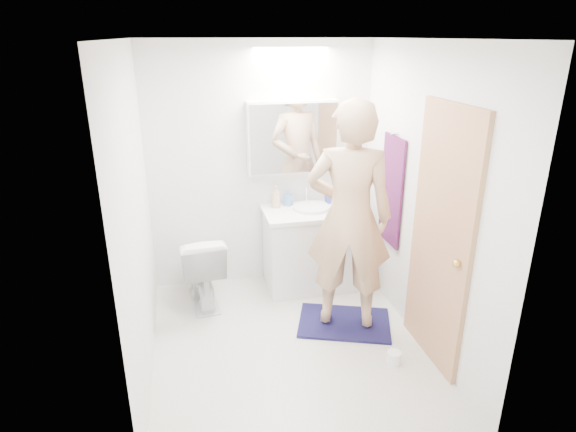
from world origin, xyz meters
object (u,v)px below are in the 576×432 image
object	(u,v)px
soap_bottle_a	(276,197)
toothbrush_cup	(328,199)
person	(349,217)
soap_bottle_b	(288,197)
vanity_cabinet	(311,250)
toilet	(201,268)
toilet_paper_roll	(394,358)
medicine_cabinet	(293,137)

from	to	relation	value
soap_bottle_a	toothbrush_cup	xyz separation A→B (m)	(0.54, 0.01, -0.07)
person	soap_bottle_b	distance (m)	1.01
vanity_cabinet	toilet	bearing A→B (deg)	-174.07
toilet	toothbrush_cup	size ratio (longest dim) A/B	8.18
vanity_cabinet	toilet_paper_roll	size ratio (longest dim) A/B	8.18
toilet	toilet_paper_roll	bearing A→B (deg)	132.97
toothbrush_cup	toilet_paper_roll	world-z (taller)	toothbrush_cup
toilet	toilet_paper_roll	xyz separation A→B (m)	(1.41, -1.27, -0.31)
medicine_cabinet	vanity_cabinet	bearing A→B (deg)	-54.47
soap_bottle_b	toothbrush_cup	distance (m)	0.42
medicine_cabinet	soap_bottle_a	world-z (taller)	medicine_cabinet
person	soap_bottle_a	size ratio (longest dim) A/B	8.97
vanity_cabinet	toothbrush_cup	size ratio (longest dim) A/B	10.20
vanity_cabinet	toothbrush_cup	distance (m)	0.54
person	toilet_paper_roll	xyz separation A→B (m)	(0.20, -0.61, -0.97)
toilet_paper_roll	toothbrush_cup	bearing A→B (deg)	93.32
soap_bottle_b	toilet	bearing A→B (deg)	-161.99
medicine_cabinet	person	bearing A→B (deg)	-75.76
person	soap_bottle_b	size ratio (longest dim) A/B	11.63
toothbrush_cup	toilet	bearing A→B (deg)	-168.23
toothbrush_cup	soap_bottle_b	bearing A→B (deg)	177.23
soap_bottle_b	soap_bottle_a	bearing A→B (deg)	-166.95
person	soap_bottle_a	xyz separation A→B (m)	(-0.43, 0.93, -0.09)
person	toothbrush_cup	size ratio (longest dim) A/B	22.05
person	soap_bottle_a	distance (m)	1.03
soap_bottle_b	toilet_paper_roll	bearing A→B (deg)	-72.20
medicine_cabinet	soap_bottle_a	distance (m)	0.60
toilet_paper_roll	toilet	bearing A→B (deg)	137.96
soap_bottle_a	soap_bottle_b	world-z (taller)	soap_bottle_a
medicine_cabinet	soap_bottle_b	size ratio (longest dim) A/B	5.26
toilet	soap_bottle_a	bearing A→B (deg)	-166.18
vanity_cabinet	toilet	distance (m)	1.11
vanity_cabinet	soap_bottle_a	xyz separation A→B (m)	(-0.33, 0.15, 0.54)
soap_bottle_a	toothbrush_cup	bearing A→B (deg)	1.06
toilet	soap_bottle_b	distance (m)	1.10
vanity_cabinet	soap_bottle_b	size ratio (longest dim) A/B	5.38
soap_bottle_a	toilet	bearing A→B (deg)	-161.18
toilet	person	xyz separation A→B (m)	(1.21, -0.66, 0.66)
medicine_cabinet	toothbrush_cup	xyz separation A→B (m)	(0.36, -0.05, -0.64)
toilet_paper_roll	medicine_cabinet	bearing A→B (deg)	105.85
vanity_cabinet	toilet	xyz separation A→B (m)	(-1.11, -0.11, -0.03)
vanity_cabinet	person	bearing A→B (deg)	-82.61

